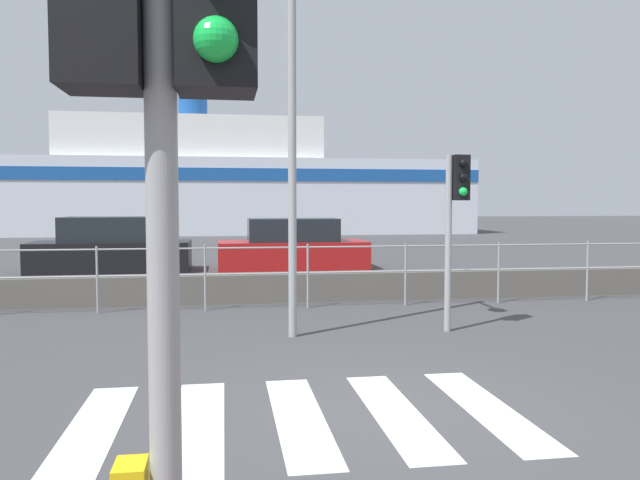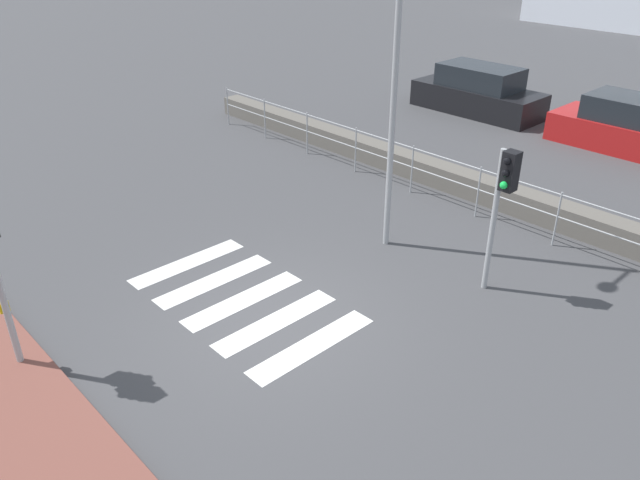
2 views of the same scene
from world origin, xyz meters
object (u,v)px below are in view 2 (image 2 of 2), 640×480
object	(u,v)px
traffic_light_far	(503,191)
parked_car_black	(478,93)
streetlamp	(390,39)
parked_car_red	(633,128)

from	to	relation	value
traffic_light_far	parked_car_black	size ratio (longest dim) A/B	0.61
traffic_light_far	streetlamp	world-z (taller)	streetlamp
parked_car_black	traffic_light_far	bearing A→B (deg)	-54.72
traffic_light_far	parked_car_black	bearing A→B (deg)	125.28
parked_car_black	parked_car_red	size ratio (longest dim) A/B	1.00
traffic_light_far	parked_car_red	size ratio (longest dim) A/B	0.61
traffic_light_far	streetlamp	bearing A→B (deg)	-175.37
parked_car_black	parked_car_red	xyz separation A→B (m)	(5.17, -0.00, -0.03)
streetlamp	parked_car_black	xyz separation A→B (m)	(-4.15, 9.57, -3.46)
streetlamp	parked_car_black	size ratio (longest dim) A/B	1.54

